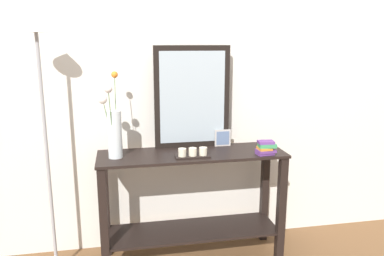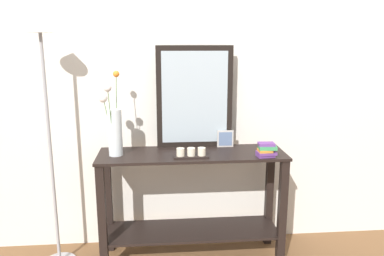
# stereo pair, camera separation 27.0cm
# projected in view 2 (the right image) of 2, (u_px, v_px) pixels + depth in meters

# --- Properties ---
(wall_back) EXTENTS (6.40, 0.08, 2.70)m
(wall_back) POSITION_uv_depth(u_px,v_px,m) (188.00, 78.00, 2.95)
(wall_back) COLOR silver
(wall_back) RESTS_ON ground
(console_table) EXTENTS (1.35, 0.41, 0.84)m
(console_table) POSITION_uv_depth(u_px,v_px,m) (192.00, 195.00, 2.82)
(console_table) COLOR black
(console_table) RESTS_ON ground
(mirror_leaning) EXTENTS (0.57, 0.03, 0.76)m
(mirror_leaning) POSITION_uv_depth(u_px,v_px,m) (195.00, 97.00, 2.83)
(mirror_leaning) COLOR black
(mirror_leaning) RESTS_ON console_table
(tall_vase_left) EXTENTS (0.15, 0.21, 0.59)m
(tall_vase_left) POSITION_uv_depth(u_px,v_px,m) (114.00, 127.00, 2.65)
(tall_vase_left) COLOR silver
(tall_vase_left) RESTS_ON console_table
(candle_tray) EXTENTS (0.24, 0.09, 0.07)m
(candle_tray) POSITION_uv_depth(u_px,v_px,m) (191.00, 153.00, 2.64)
(candle_tray) COLOR black
(candle_tray) RESTS_ON console_table
(picture_frame_small) EXTENTS (0.12, 0.01, 0.13)m
(picture_frame_small) POSITION_uv_depth(u_px,v_px,m) (225.00, 139.00, 2.89)
(picture_frame_small) COLOR #B7B2AD
(picture_frame_small) RESTS_ON console_table
(book_stack) EXTENTS (0.14, 0.10, 0.10)m
(book_stack) POSITION_uv_depth(u_px,v_px,m) (266.00, 150.00, 2.64)
(book_stack) COLOR #663884
(book_stack) RESTS_ON console_table
(floor_lamp) EXTENTS (0.24, 0.24, 1.78)m
(floor_lamp) POSITION_uv_depth(u_px,v_px,m) (46.00, 105.00, 2.58)
(floor_lamp) COLOR #9E9EA3
(floor_lamp) RESTS_ON ground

